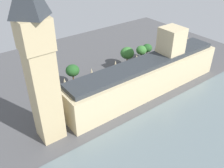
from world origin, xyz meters
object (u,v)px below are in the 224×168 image
(plane_tree_by_river_gate, at_px, (127,53))
(clock_tower, at_px, (39,62))
(parliament_building, at_px, (149,74))
(car_yellow_cab_midblock, at_px, (146,69))
(double_decker_bus_corner, at_px, (85,89))
(street_lamp_slot_10, at_px, (150,50))
(pedestrian_trailing, at_px, (137,77))
(plane_tree_leading, at_px, (147,48))
(pedestrian_kerbside, at_px, (99,94))
(plane_tree_near_tower, at_px, (73,71))
(pedestrian_far_end, at_px, (143,75))
(car_white_under_trees, at_px, (119,78))
(plane_tree_opposite_hall, at_px, (141,50))

(plane_tree_by_river_gate, bearing_deg, clock_tower, 113.76)
(parliament_building, bearing_deg, car_yellow_cab_midblock, -41.71)
(double_decker_bus_corner, xyz_separation_m, street_lamp_slot_10, (9.66, -45.19, 1.42))
(pedestrian_trailing, bearing_deg, car_yellow_cab_midblock, 7.97)
(double_decker_bus_corner, height_order, plane_tree_leading, plane_tree_leading)
(plane_tree_by_river_gate, distance_m, street_lamp_slot_10, 16.00)
(parliament_building, bearing_deg, plane_tree_leading, -43.00)
(street_lamp_slot_10, bearing_deg, pedestrian_kerbside, 107.92)
(double_decker_bus_corner, bearing_deg, plane_tree_near_tower, -0.98)
(pedestrian_far_end, bearing_deg, plane_tree_near_tower, 49.07)
(clock_tower, relative_size, plane_tree_by_river_gate, 5.32)
(car_white_under_trees, xyz_separation_m, double_decker_bus_corner, (-1.24, 18.14, 1.75))
(parliament_building, xyz_separation_m, car_white_under_trees, (13.41, 4.52, -6.46))
(car_white_under_trees, xyz_separation_m, plane_tree_near_tower, (8.36, 17.84, 5.91))
(car_white_under_trees, height_order, plane_tree_leading, plane_tree_leading)
(pedestrian_far_end, xyz_separation_m, plane_tree_by_river_gate, (12.52, -1.10, 6.03))
(pedestrian_trailing, height_order, plane_tree_opposite_hall, plane_tree_opposite_hall)
(parliament_building, distance_m, pedestrian_far_end, 12.42)
(parliament_building, distance_m, pedestrian_trailing, 11.74)
(clock_tower, xyz_separation_m, street_lamp_slot_10, (22.37, -65.50, -22.17))
(pedestrian_kerbside, bearing_deg, double_decker_bus_corner, -117.72)
(parliament_building, relative_size, street_lamp_slot_10, 12.38)
(pedestrian_far_end, height_order, pedestrian_trailing, pedestrian_far_end)
(pedestrian_kerbside, bearing_deg, plane_tree_by_river_gate, 130.20)
(clock_tower, bearing_deg, car_white_under_trees, -70.05)
(car_yellow_cab_midblock, height_order, double_decker_bus_corner, double_decker_bus_corner)
(pedestrian_far_end, distance_m, pedestrian_kerbside, 24.18)
(clock_tower, height_order, pedestrian_far_end, clock_tower)
(clock_tower, distance_m, plane_tree_leading, 69.11)
(double_decker_bus_corner, distance_m, pedestrian_far_end, 28.59)
(parliament_building, bearing_deg, street_lamp_slot_10, -45.90)
(plane_tree_leading, bearing_deg, pedestrian_far_end, 131.13)
(car_white_under_trees, distance_m, street_lamp_slot_10, 28.51)
(double_decker_bus_corner, relative_size, pedestrian_far_end, 6.63)
(plane_tree_leading, bearing_deg, clock_tower, 108.98)
(parliament_building, distance_m, plane_tree_near_tower, 31.22)
(pedestrian_kerbside, bearing_deg, plane_tree_opposite_hall, 123.94)
(parliament_building, distance_m, car_white_under_trees, 15.56)
(parliament_building, bearing_deg, pedestrian_trailing, -15.38)
(pedestrian_far_end, bearing_deg, pedestrian_kerbside, 74.50)
(double_decker_bus_corner, xyz_separation_m, pedestrian_far_end, (-3.34, -28.33, -1.92))
(car_white_under_trees, relative_size, pedestrian_far_end, 2.73)
(clock_tower, bearing_deg, pedestrian_kerbside, -69.58)
(pedestrian_kerbside, height_order, plane_tree_opposite_hall, plane_tree_opposite_hall)
(plane_tree_near_tower, bearing_deg, car_yellow_cab_midblock, -106.55)
(pedestrian_far_end, height_order, plane_tree_near_tower, plane_tree_near_tower)
(plane_tree_near_tower, xyz_separation_m, plane_tree_by_river_gate, (-0.42, -29.12, -0.05))
(pedestrian_far_end, distance_m, plane_tree_opposite_hall, 17.25)
(plane_tree_leading, xyz_separation_m, street_lamp_slot_10, (0.87, -2.99, -2.01))
(clock_tower, relative_size, plane_tree_leading, 6.22)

